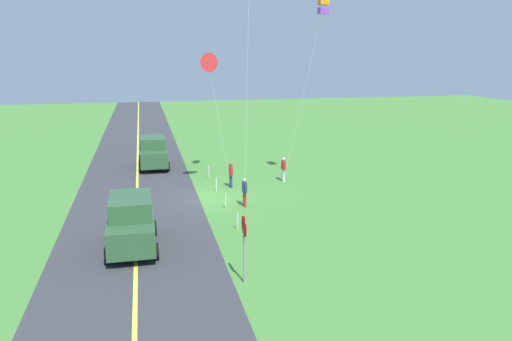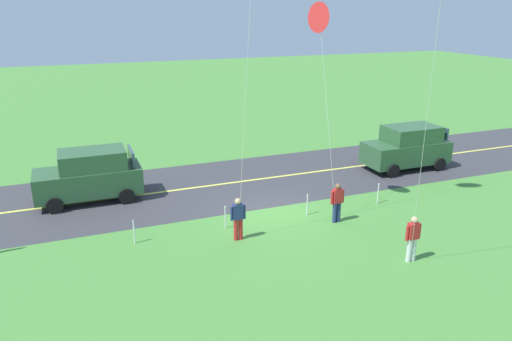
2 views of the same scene
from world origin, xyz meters
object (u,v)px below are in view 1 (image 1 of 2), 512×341
(car_suv_foreground, at_px, (131,222))
(car_parked_west_near, at_px, (153,152))
(stop_sign, at_px, (244,236))
(kite_yellow_high, at_px, (323,7))
(person_adult_near, at_px, (231,174))
(kite_red_low, at_px, (209,63))
(person_adult_companion, at_px, (245,191))
(person_child_watcher, at_px, (283,168))

(car_suv_foreground, relative_size, car_parked_west_near, 1.00)
(car_suv_foreground, bearing_deg, stop_sign, 42.73)
(car_parked_west_near, xyz_separation_m, kite_yellow_high, (7.62, 9.99, 9.66))
(person_adult_near, height_order, kite_yellow_high, kite_yellow_high)
(car_parked_west_near, relative_size, kite_red_low, 0.54)
(car_suv_foreground, distance_m, kite_yellow_high, 16.86)
(car_parked_west_near, height_order, person_adult_near, car_parked_west_near)
(stop_sign, relative_size, person_adult_companion, 1.60)
(car_suv_foreground, height_order, person_child_watcher, car_suv_foreground)
(kite_red_low, xyz_separation_m, kite_yellow_high, (0.45, 6.74, 3.18))
(person_adult_near, distance_m, kite_yellow_high, 11.37)
(person_adult_near, height_order, person_adult_companion, same)
(car_suv_foreground, distance_m, car_parked_west_near, 15.61)
(car_suv_foreground, xyz_separation_m, person_adult_near, (-8.76, 5.86, -0.29))
(kite_yellow_high, bearing_deg, person_adult_near, -98.67)
(kite_yellow_high, bearing_deg, stop_sign, -30.63)
(person_adult_near, bearing_deg, kite_red_low, -5.72)
(person_child_watcher, xyz_separation_m, kite_yellow_high, (1.55, 1.84, 9.95))
(kite_red_low, bearing_deg, person_child_watcher, 102.62)
(car_parked_west_near, relative_size, person_adult_companion, 2.75)
(stop_sign, distance_m, person_adult_near, 13.29)
(person_child_watcher, bearing_deg, kite_yellow_high, -113.50)
(person_adult_near, xyz_separation_m, kite_red_low, (0.38, -1.29, 6.77))
(person_child_watcher, bearing_deg, car_parked_west_near, 69.87)
(stop_sign, xyz_separation_m, person_adult_companion, (-9.04, 1.86, -0.94))
(car_parked_west_near, bearing_deg, person_child_watcher, 53.31)
(person_adult_companion, bearing_deg, person_child_watcher, 29.78)
(kite_red_low, bearing_deg, car_suv_foreground, -28.65)
(person_adult_near, bearing_deg, person_adult_companion, 68.38)
(car_parked_west_near, relative_size, person_child_watcher, 2.75)
(person_adult_near, xyz_separation_m, person_adult_companion, (4.09, 0.04, 0.00))
(car_parked_west_near, height_order, person_child_watcher, car_parked_west_near)
(person_adult_near, xyz_separation_m, person_child_watcher, (-0.72, 3.61, 0.00))
(person_adult_near, relative_size, person_child_watcher, 1.00)
(car_parked_west_near, xyz_separation_m, kite_red_low, (7.17, 3.25, 6.48))
(stop_sign, relative_size, kite_red_low, 0.31)
(stop_sign, bearing_deg, kite_red_low, 177.56)
(person_adult_companion, distance_m, kite_red_low, 7.83)
(car_suv_foreground, xyz_separation_m, person_adult_companion, (-4.67, 5.90, -0.29))
(person_child_watcher, bearing_deg, person_adult_companion, 159.91)
(person_adult_companion, height_order, kite_yellow_high, kite_yellow_high)
(car_parked_west_near, bearing_deg, person_adult_companion, 22.80)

